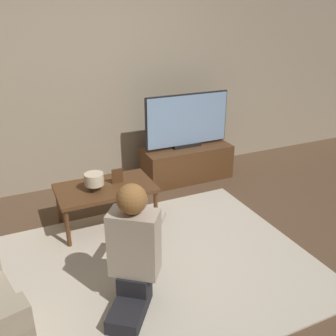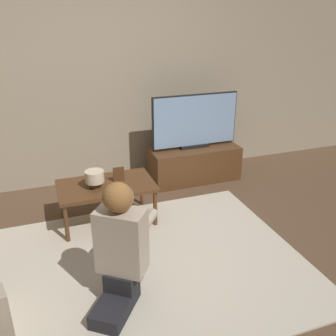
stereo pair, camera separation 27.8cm
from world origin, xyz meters
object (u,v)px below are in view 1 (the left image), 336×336
(coffee_table, at_px, (105,191))
(table_lamp, at_px, (94,180))
(tv, at_px, (187,121))
(person_kneeling, at_px, (134,246))

(coffee_table, xyz_separation_m, table_lamp, (-0.11, -0.04, 0.15))
(tv, bearing_deg, table_lamp, -152.16)
(coffee_table, bearing_deg, table_lamp, -161.37)
(tv, distance_m, person_kneeling, 2.26)
(table_lamp, bearing_deg, tv, 27.84)
(tv, distance_m, coffee_table, 1.44)
(coffee_table, relative_size, table_lamp, 5.15)
(tv, relative_size, table_lamp, 5.97)
(coffee_table, distance_m, person_kneeling, 1.14)
(tv, xyz_separation_m, table_lamp, (-1.33, -0.70, -0.23))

